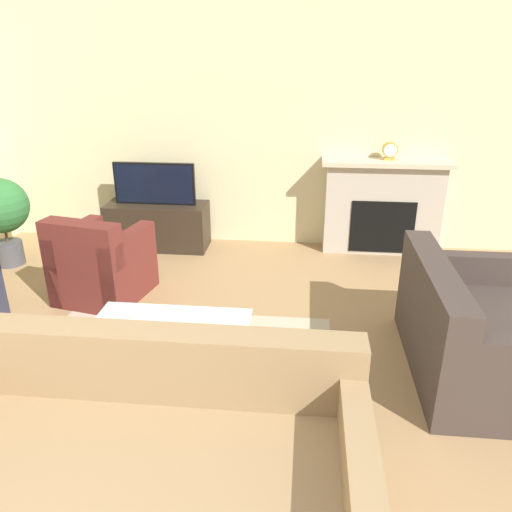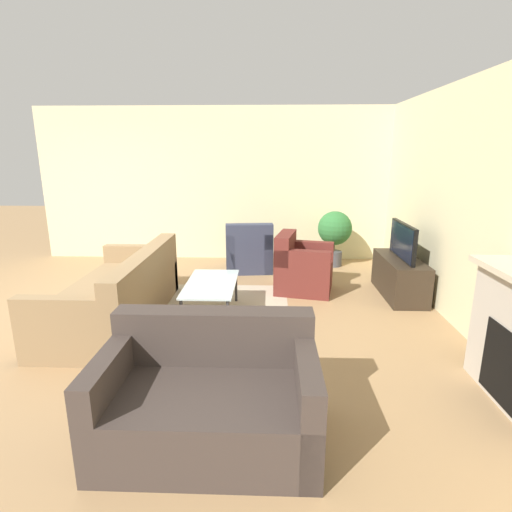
{
  "view_description": "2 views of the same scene",
  "coord_description": "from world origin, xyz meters",
  "views": [
    {
      "loc": [
        0.88,
        -0.95,
        2.18
      ],
      "look_at": [
        0.52,
        2.52,
        0.73
      ],
      "focal_mm": 35.0,
      "sensor_mm": 36.0,
      "label": 1
    },
    {
      "loc": [
        4.44,
        2.65,
        1.92
      ],
      "look_at": [
        0.5,
        2.52,
        0.89
      ],
      "focal_mm": 28.0,
      "sensor_mm": 36.0,
      "label": 2
    }
  ],
  "objects": [
    {
      "name": "ground_plane",
      "position": [
        0.0,
        0.0,
        0.0
      ],
      "size": [
        20.0,
        20.0,
        0.0
      ],
      "primitive_type": "plane",
      "color": "#9E7A51"
    },
    {
      "name": "wall_back",
      "position": [
        0.0,
        4.78,
        1.35
      ],
      "size": [
        8.53,
        0.06,
        2.7
      ],
      "color": "beige",
      "rests_on": "ground_plane"
    },
    {
      "name": "wall_left",
      "position": [
        -2.8,
        2.38,
        1.35
      ],
      "size": [
        0.06,
        7.75,
        2.7
      ],
      "color": "beige",
      "rests_on": "ground_plane"
    },
    {
      "name": "area_rug",
      "position": [
        -0.03,
        2.0,
        0.0
      ],
      "size": [
        2.3,
        1.78,
        0.0
      ],
      "color": "#B7A88E",
      "rests_on": "ground_plane"
    },
    {
      "name": "tv_stand",
      "position": [
        -0.84,
        4.44,
        0.26
      ],
      "size": [
        1.16,
        0.46,
        0.53
      ],
      "color": "#2D2319",
      "rests_on": "ground_plane"
    },
    {
      "name": "tv",
      "position": [
        -0.84,
        4.44,
        0.77
      ],
      "size": [
        0.93,
        0.06,
        0.48
      ],
      "color": "black",
      "rests_on": "tv_stand"
    },
    {
      "name": "couch_sectional",
      "position": [
        0.12,
        0.89,
        0.28
      ],
      "size": [
        2.21,
        0.99,
        0.82
      ],
      "color": "#8C704C",
      "rests_on": "ground_plane"
    },
    {
      "name": "couch_loveseat",
      "position": [
        2.08,
        2.26,
        0.29
      ],
      "size": [
        0.88,
        1.43,
        0.82
      ],
      "rotation": [
        0.0,
        0.0,
        1.57
      ],
      "color": "#3D332D",
      "rests_on": "ground_plane"
    },
    {
      "name": "armchair_by_window",
      "position": [
        -2.02,
        2.3,
        0.3
      ],
      "size": [
        0.87,
        0.83,
        0.82
      ],
      "rotation": [
        0.0,
        0.0,
        -1.47
      ],
      "color": "#33384C",
      "rests_on": "ground_plane"
    },
    {
      "name": "armchair_accent",
      "position": [
        -0.99,
        3.11,
        0.31
      ],
      "size": [
        0.85,
        0.88,
        0.82
      ],
      "rotation": [
        0.0,
        0.0,
        2.93
      ],
      "color": "#5B231E",
      "rests_on": "ground_plane"
    },
    {
      "name": "coffee_table",
      "position": [
        -0.03,
        1.96,
        0.38
      ],
      "size": [
        1.1,
        0.58,
        0.42
      ],
      "color": "#333338",
      "rests_on": "ground_plane"
    },
    {
      "name": "potted_plant",
      "position": [
        -2.31,
        3.77,
        0.61
      ],
      "size": [
        0.58,
        0.58,
        0.95
      ],
      "color": "#47474C",
      "rests_on": "ground_plane"
    }
  ]
}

